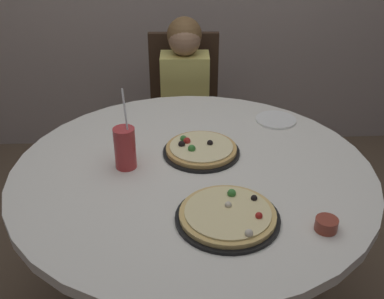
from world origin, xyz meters
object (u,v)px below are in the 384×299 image
Objects in this scene: dining_table at (193,186)px; plate_small at (276,120)px; pizza_veggie at (228,215)px; sauce_bowl at (326,224)px; diner_child at (185,129)px; chair_wooden at (185,108)px; pizza_cheese at (201,150)px; soda_cup at (125,148)px.

dining_table is 7.52× the size of plate_small.
pizza_veggie reaches higher than plate_small.
pizza_veggie is 1.85× the size of plate_small.
pizza_veggie is 4.76× the size of sauce_bowl.
pizza_veggie is 0.75m from plate_small.
diner_child is 1.18m from pizza_veggie.
diner_child is 0.66m from plate_small.
dining_table is 1.02m from chair_wooden.
pizza_veggie is at bearing -113.11° from plate_small.
pizza_cheese is at bearing 70.39° from dining_table.
sauce_bowl is at bearing -71.92° from diner_child.
sauce_bowl is (0.29, -0.06, 0.00)m from pizza_veggie.
diner_child reaches higher than pizza_veggie.
dining_table is 0.55m from plate_small.
dining_table is 1.42× the size of chair_wooden.
diner_child is at bearing 108.08° from sauce_bowl.
pizza_cheese is (0.04, -0.91, 0.24)m from chair_wooden.
pizza_cheese is at bearing 98.04° from pizza_veggie.
chair_wooden is 2.85× the size of pizza_veggie.
pizza_cheese reaches higher than dining_table.
chair_wooden is 0.78m from plate_small.
sauce_bowl is 0.75m from plate_small.
dining_table is at bearing -136.04° from plate_small.
pizza_veggie is at bearing -85.06° from diner_child.
pizza_veggie is 1.10× the size of pizza_cheese.
diner_child is at bearing 131.01° from plate_small.
soda_cup is at bearing 135.99° from pizza_veggie.
sauce_bowl is 0.39× the size of plate_small.
pizza_veggie is at bearing 168.04° from sauce_bowl.
pizza_cheese is 1.68× the size of plate_small.
pizza_veggie is (0.09, -1.33, 0.24)m from chair_wooden.
dining_table is 4.06× the size of pizza_veggie.
pizza_veggie is at bearing -85.93° from chair_wooden.
diner_child reaches higher than pizza_cheese.
diner_child reaches higher than sauce_bowl.
chair_wooden is 0.94m from pizza_cheese.
diner_child is 6.01× the size of plate_small.
pizza_cheese is at bearing -87.78° from chair_wooden.
diner_child is 0.78m from pizza_cheese.
pizza_veggie is at bearing -44.01° from soda_cup.
plate_small is at bearing 29.23° from soda_cup.
soda_cup reaches higher than plate_small.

